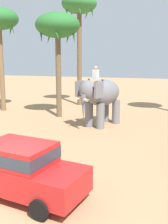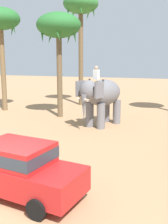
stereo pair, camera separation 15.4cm
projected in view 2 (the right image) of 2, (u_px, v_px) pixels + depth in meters
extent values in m
plane|color=tan|center=(5.00, 204.00, 7.99)|extent=(120.00, 120.00, 0.00)
cube|color=red|center=(20.00, 175.00, 8.38)|extent=(4.27, 2.15, 0.76)
cube|color=red|center=(16.00, 153.00, 8.30)|extent=(2.26, 1.79, 0.64)
cube|color=#2D3842|center=(16.00, 153.00, 8.30)|extent=(2.29, 1.81, 0.35)
cylinder|color=black|center=(69.00, 184.00, 8.62)|extent=(0.62, 0.25, 0.60)
cylinder|color=black|center=(36.00, 209.00, 7.14)|extent=(0.62, 0.25, 0.60)
cylinder|color=black|center=(9.00, 169.00, 9.77)|extent=(0.62, 0.25, 0.60)
ellipsoid|color=slate|center=(104.00, 93.00, 17.43)|extent=(2.46, 3.44, 1.70)
cylinder|color=slate|center=(101.00, 116.00, 16.70)|extent=(0.52, 0.52, 1.60)
cylinder|color=slate|center=(90.00, 114.00, 17.23)|extent=(0.52, 0.52, 1.60)
cylinder|color=slate|center=(117.00, 112.00, 18.12)|extent=(0.52, 0.52, 1.60)
cylinder|color=slate|center=(106.00, 110.00, 18.66)|extent=(0.52, 0.52, 1.60)
ellipsoid|color=slate|center=(89.00, 90.00, 16.12)|extent=(1.35, 1.29, 1.20)
cube|color=slate|center=(99.00, 90.00, 15.75)|extent=(0.36, 0.80, 0.96)
cube|color=slate|center=(80.00, 88.00, 16.63)|extent=(0.36, 0.80, 0.96)
cone|color=slate|center=(84.00, 108.00, 15.96)|extent=(0.45, 0.45, 1.60)
cone|color=beige|center=(88.00, 100.00, 15.75)|extent=(0.28, 0.57, 0.21)
cone|color=beige|center=(81.00, 99.00, 16.06)|extent=(0.28, 0.57, 0.21)
cube|color=white|center=(96.00, 75.00, 16.54)|extent=(0.40, 0.33, 0.60)
sphere|color=tan|center=(96.00, 68.00, 16.47)|extent=(0.22, 0.22, 0.22)
cylinder|color=#333338|center=(103.00, 84.00, 16.33)|extent=(0.12, 0.12, 0.55)
cylinder|color=#333338|center=(90.00, 83.00, 16.97)|extent=(0.12, 0.12, 0.55)
cylinder|color=brown|center=(81.00, 57.00, 25.14)|extent=(0.43, 0.43, 9.08)
ellipsoid|color=#337A38|center=(81.00, 3.00, 24.25)|extent=(3.20, 3.20, 1.80)
cone|color=#337A38|center=(93.00, 8.00, 23.92)|extent=(0.40, 0.92, 1.64)
cone|color=#337A38|center=(89.00, 11.00, 25.26)|extent=(0.91, 0.57, 1.67)
cone|color=#337A38|center=(74.00, 11.00, 25.33)|extent=(0.73, 0.83, 1.69)
cone|color=#337A38|center=(68.00, 9.00, 24.04)|extent=(0.73, 0.83, 1.69)
cone|color=#337A38|center=(80.00, 7.00, 23.17)|extent=(0.91, 0.57, 1.67)
cylinder|color=brown|center=(60.00, 74.00, 19.87)|extent=(0.40, 0.40, 6.50)
ellipsoid|color=#286B2D|center=(59.00, 25.00, 19.22)|extent=(3.20, 3.20, 1.80)
cone|color=#286B2D|center=(74.00, 32.00, 18.89)|extent=(0.40, 0.92, 1.64)
cone|color=#286B2D|center=(70.00, 34.00, 20.23)|extent=(0.91, 0.57, 1.67)
cone|color=#286B2D|center=(51.00, 34.00, 20.30)|extent=(0.73, 0.83, 1.69)
cone|color=#286B2D|center=(42.00, 32.00, 19.01)|extent=(0.73, 0.83, 1.69)
cone|color=#286B2D|center=(56.00, 30.00, 18.14)|extent=(0.91, 0.57, 1.67)
cylinder|color=brown|center=(3.00, 67.00, 22.45)|extent=(0.41, 0.41, 7.35)
ellipsoid|color=#286B2D|center=(0.00, 19.00, 21.73)|extent=(3.20, 3.20, 1.80)
cone|color=#286B2D|center=(13.00, 24.00, 21.40)|extent=(0.40, 0.92, 1.64)
cone|color=#286B2D|center=(13.00, 26.00, 22.74)|extent=(0.91, 0.57, 1.67)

